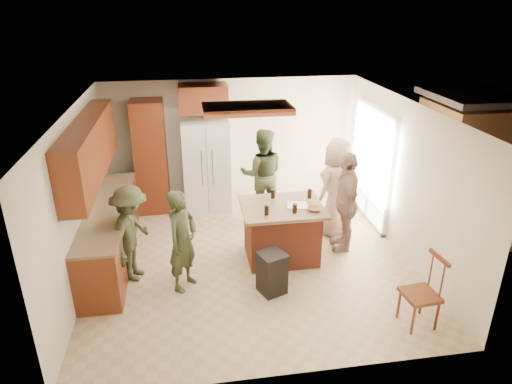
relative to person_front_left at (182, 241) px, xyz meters
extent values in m
plane|color=tan|center=(1.05, 0.58, -0.76)|extent=(5.00, 5.00, 0.00)
plane|color=white|center=(1.05, 0.58, 1.74)|extent=(5.00, 5.00, 0.00)
plane|color=beige|center=(1.05, 3.08, 0.49)|extent=(5.00, 0.00, 5.00)
plane|color=beige|center=(1.05, -1.92, 0.49)|extent=(5.00, 0.00, 5.00)
plane|color=beige|center=(-1.45, 0.58, 0.49)|extent=(0.00, 5.00, 5.00)
plane|color=beige|center=(3.55, 0.58, 0.49)|extent=(0.00, 5.00, 5.00)
cube|color=white|center=(3.53, 1.78, 0.29)|extent=(0.02, 1.60, 2.10)
cube|color=white|center=(3.51, 1.78, 0.29)|extent=(0.08, 1.72, 2.10)
cube|color=maroon|center=(1.05, 0.78, 1.68)|extent=(1.30, 0.70, 0.10)
cube|color=white|center=(1.05, 0.78, 1.62)|extent=(1.10, 0.50, 0.02)
cube|color=olive|center=(5.05, 1.78, -0.81)|extent=(3.00, 3.00, 0.10)
cube|color=#593319|center=(5.75, 2.38, 0.24)|extent=(1.40, 1.60, 2.00)
imported|color=#323A22|center=(0.00, 0.00, 0.00)|extent=(0.65, 0.69, 1.53)
imported|color=#374025|center=(1.51, 2.12, 0.11)|extent=(0.91, 0.63, 1.75)
imported|color=tan|center=(2.69, 1.28, 0.12)|extent=(1.03, 0.93, 1.76)
imported|color=#A2816F|center=(2.66, 0.74, 0.09)|extent=(0.66, 1.06, 1.70)
imported|color=#333720|center=(-0.73, 0.36, -0.02)|extent=(0.70, 1.05, 1.49)
cube|color=maroon|center=(-1.15, 0.98, -0.32)|extent=(0.60, 3.00, 0.88)
cube|color=#846B4C|center=(-1.15, 0.98, 0.14)|extent=(0.64, 3.00, 0.04)
cube|color=maroon|center=(-1.28, 0.98, 1.11)|extent=(0.35, 3.00, 0.85)
cube|color=maroon|center=(-0.55, 2.78, 0.34)|extent=(0.60, 0.60, 2.20)
cube|color=maroon|center=(0.50, 2.78, 1.44)|extent=(0.90, 0.60, 0.50)
cube|color=white|center=(0.50, 2.70, 0.14)|extent=(0.90, 0.72, 1.80)
cube|color=gray|center=(0.50, 2.33, 0.14)|extent=(0.01, 0.01, 1.71)
cylinder|color=silver|center=(0.40, 2.31, 0.23)|extent=(0.02, 0.02, 0.70)
cylinder|color=silver|center=(0.60, 2.31, 0.23)|extent=(0.02, 0.02, 0.70)
cube|color=brown|center=(1.56, 0.57, -0.32)|extent=(1.10, 0.85, 0.88)
cube|color=#8E7952|center=(1.56, 0.57, 0.14)|extent=(1.28, 1.03, 0.05)
cube|color=silver|center=(1.81, 0.52, 0.18)|extent=(0.41, 0.34, 0.02)
imported|color=brown|center=(2.01, 0.32, 0.19)|extent=(0.26, 0.26, 0.05)
cylinder|color=black|center=(1.26, 0.30, 0.24)|extent=(0.07, 0.07, 0.15)
cylinder|color=black|center=(1.47, 0.89, 0.24)|extent=(0.07, 0.07, 0.15)
cylinder|color=black|center=(2.06, 0.80, 0.24)|extent=(0.07, 0.07, 0.15)
cylinder|color=black|center=(1.69, 0.30, 0.24)|extent=(0.07, 0.07, 0.15)
cube|color=black|center=(1.23, -0.33, -0.49)|extent=(0.44, 0.44, 0.55)
cube|color=black|center=(1.23, -0.33, -0.17)|extent=(0.46, 0.46, 0.08)
cube|color=maroon|center=(2.96, -1.32, -0.31)|extent=(0.46, 0.46, 0.05)
cylinder|color=maroon|center=(2.81, -1.51, -0.54)|extent=(0.04, 0.04, 0.44)
cylinder|color=maroon|center=(3.15, -1.48, -0.54)|extent=(0.04, 0.04, 0.44)
cylinder|color=maroon|center=(2.78, -1.17, -0.54)|extent=(0.04, 0.04, 0.44)
cylinder|color=maroon|center=(3.12, -1.14, -0.54)|extent=(0.04, 0.04, 0.44)
cube|color=maroon|center=(3.15, -1.30, 0.21)|extent=(0.08, 0.40, 0.05)
cylinder|color=maroon|center=(3.16, -1.42, -0.04)|extent=(0.03, 0.03, 0.50)
cylinder|color=maroon|center=(3.14, -1.18, -0.04)|extent=(0.03, 0.03, 0.50)
camera|label=1|loc=(0.15, -5.74, 3.19)|focal=32.00mm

